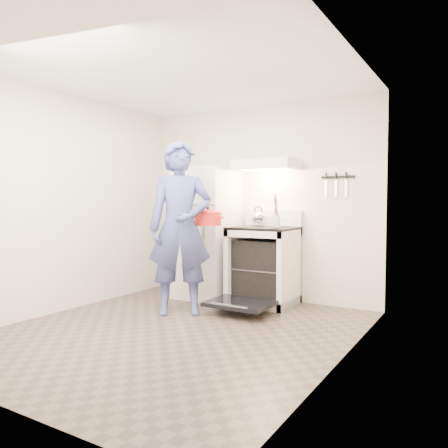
# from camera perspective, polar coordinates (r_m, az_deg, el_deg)

# --- Properties ---
(floor) EXTENTS (3.60, 3.60, 0.00)m
(floor) POSITION_cam_1_polar(r_m,az_deg,el_deg) (4.39, -6.36, -13.74)
(floor) COLOR #4E4136
(floor) RESTS_ON ground
(back_wall) EXTENTS (3.20, 0.02, 2.50)m
(back_wall) POSITION_cam_1_polar(r_m,az_deg,el_deg) (5.74, 4.55, 2.82)
(back_wall) COLOR beige
(back_wall) RESTS_ON ground
(refrigerator) EXTENTS (0.70, 0.70, 1.70)m
(refrigerator) POSITION_cam_1_polar(r_m,az_deg,el_deg) (5.74, -2.22, -1.17)
(refrigerator) COLOR silver
(refrigerator) RESTS_ON floor
(stove_body) EXTENTS (0.76, 0.65, 0.92)m
(stove_body) POSITION_cam_1_polar(r_m,az_deg,el_deg) (5.41, 5.17, -5.59)
(stove_body) COLOR silver
(stove_body) RESTS_ON floor
(cooktop) EXTENTS (0.76, 0.65, 0.03)m
(cooktop) POSITION_cam_1_polar(r_m,az_deg,el_deg) (5.36, 5.19, -0.55)
(cooktop) COLOR black
(cooktop) RESTS_ON stove_body
(backsplash) EXTENTS (0.76, 0.07, 0.20)m
(backsplash) POSITION_cam_1_polar(r_m,az_deg,el_deg) (5.61, 6.46, 0.77)
(backsplash) COLOR silver
(backsplash) RESTS_ON cooktop
(oven_door) EXTENTS (0.70, 0.54, 0.04)m
(oven_door) POSITION_cam_1_polar(r_m,az_deg,el_deg) (4.95, 2.10, -10.32)
(oven_door) COLOR black
(oven_door) RESTS_ON floor
(oven_rack) EXTENTS (0.60, 0.52, 0.01)m
(oven_rack) POSITION_cam_1_polar(r_m,az_deg,el_deg) (5.41, 5.17, -5.80)
(oven_rack) COLOR slate
(oven_rack) RESTS_ON stove_body
(range_hood) EXTENTS (0.76, 0.50, 0.12)m
(range_hood) POSITION_cam_1_polar(r_m,az_deg,el_deg) (5.43, 5.58, 7.67)
(range_hood) COLOR silver
(range_hood) RESTS_ON back_wall
(knife_strip) EXTENTS (0.40, 0.02, 0.03)m
(knife_strip) POSITION_cam_1_polar(r_m,az_deg,el_deg) (5.35, 14.67, 5.95)
(knife_strip) COLOR black
(knife_strip) RESTS_ON back_wall
(pizza_stone) EXTENTS (0.32, 0.32, 0.02)m
(pizza_stone) POSITION_cam_1_polar(r_m,az_deg,el_deg) (5.32, 5.47, -5.80)
(pizza_stone) COLOR #997354
(pizza_stone) RESTS_ON oven_rack
(tea_kettle) EXTENTS (0.21, 0.17, 0.25)m
(tea_kettle) POSITION_cam_1_polar(r_m,az_deg,el_deg) (5.53, 4.48, 1.01)
(tea_kettle) COLOR #B5B5BB
(tea_kettle) RESTS_ON cooktop
(utensil_jar) EXTENTS (0.10, 0.10, 0.13)m
(utensil_jar) POSITION_cam_1_polar(r_m,az_deg,el_deg) (5.00, 6.80, 0.46)
(utensil_jar) COLOR silver
(utensil_jar) RESTS_ON cooktop
(person) EXTENTS (0.84, 0.79, 1.93)m
(person) POSITION_cam_1_polar(r_m,az_deg,el_deg) (4.90, -5.72, -0.50)
(person) COLOR #364476
(person) RESTS_ON floor
(dutch_oven) EXTENTS (0.38, 0.31, 0.25)m
(dutch_oven) POSITION_cam_1_polar(r_m,az_deg,el_deg) (5.02, -2.12, 0.64)
(dutch_oven) COLOR red
(dutch_oven) RESTS_ON person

